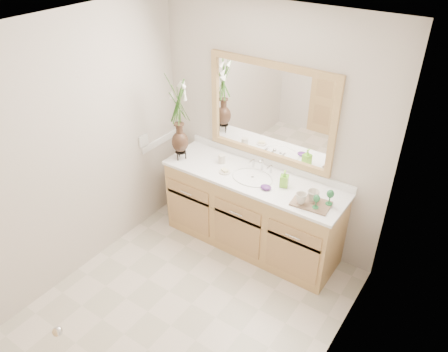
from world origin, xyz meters
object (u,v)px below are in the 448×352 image
Objects in this scene: tumbler at (222,159)px; soap_bottle at (284,179)px; flower_vase at (178,109)px; tray at (311,203)px.

tumbler is 0.61× the size of soap_bottle.
flower_vase reaches higher than soap_bottle.
soap_bottle is at bearing 7.41° from flower_vase.
soap_bottle reaches higher than tray.
tray is at bearing -7.85° from tumbler.
flower_vase is at bearing 169.65° from soap_bottle.
flower_vase is at bearing 175.80° from tray.
tumbler is at bearing 23.25° from flower_vase.
tray is at bearing 0.95° from flower_vase.
flower_vase is 5.45× the size of soap_bottle.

